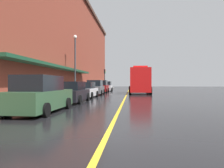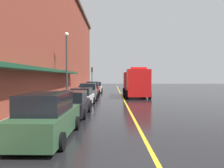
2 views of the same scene
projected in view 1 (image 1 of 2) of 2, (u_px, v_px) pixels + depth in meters
The scene contains 15 objects.
ground_plane at pixel (127, 93), 31.32m from camera, with size 112.00×112.00×0.00m, color black.
sidewalk_left at pixel (86, 92), 31.92m from camera, with size 2.40×70.00×0.15m, color gray.
lane_center_stripe at pixel (127, 93), 31.32m from camera, with size 0.16×70.00×0.01m, color gold.
brick_building_left at pixel (44, 39), 31.45m from camera, with size 10.92×64.00×16.07m.
parked_car_0 at pixel (41, 95), 10.85m from camera, with size 2.11×4.91×1.88m.
parked_car_1 at pixel (72, 93), 16.31m from camera, with size 2.04×4.49×1.60m.
parked_car_2 at pixel (86, 90), 21.38m from camera, with size 2.05×4.16×1.58m.
parked_car_3 at pixel (95, 88), 27.00m from camera, with size 2.19×4.87×1.83m.
parked_car_4 at pixel (102, 87), 33.20m from camera, with size 2.00×4.42×1.89m.
parked_car_5 at pixel (107, 87), 38.47m from camera, with size 2.06×4.22×1.75m.
fire_truck at pixel (139, 81), 29.80m from camera, with size 2.98×8.16×3.65m.
parking_meter_0 at pixel (88, 86), 29.25m from camera, with size 0.14×0.18×1.33m.
parking_meter_1 at pixel (88, 86), 29.18m from camera, with size 0.14×0.18×1.33m.
street_lamp_left at pixel (75, 58), 24.83m from camera, with size 0.44×0.44×6.94m.
traffic_light_near at pixel (105, 75), 46.19m from camera, with size 0.38×0.36×4.30m.
Camera 1 is at (0.73, -6.39, 1.51)m, focal length 34.10 mm.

